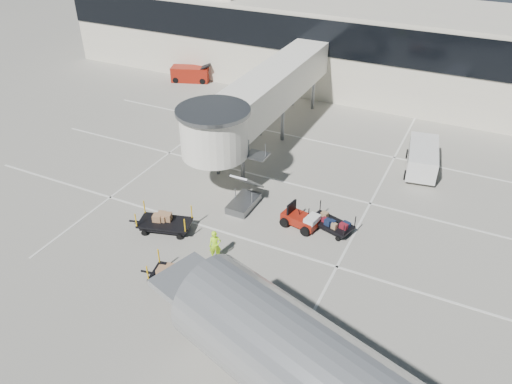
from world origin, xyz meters
TOP-DOWN VIEW (x-y plane):
  - ground at (0.00, 0.00)m, footprint 140.00×140.00m
  - lane_markings at (-0.67, 9.33)m, footprint 40.00×30.00m
  - terminal at (-0.35, 29.94)m, footprint 64.00×12.11m
  - jet_bridge at (-3.97, 12.26)m, footprint 5.70×20.40m
  - baggage_tug at (2.78, 4.61)m, footprint 2.45×1.81m
  - suitcase_cart at (4.59, 5.07)m, footprint 3.37×2.04m
  - box_cart_near at (-1.20, -3.02)m, footprint 3.97×2.17m
  - box_cart_far at (-4.53, 0.63)m, footprint 3.97×2.39m
  - ground_worker at (-0.44, -0.33)m, footprint 0.81×0.75m
  - minivan at (8.10, 15.06)m, footprint 2.82×5.23m
  - belt_loader at (-16.95, 23.19)m, footprint 4.39×2.81m

SIDE VIEW (x-z plane):
  - ground at x=0.00m, z-range 0.00..0.00m
  - lane_markings at x=-0.67m, z-range 0.00..0.02m
  - suitcase_cart at x=4.59m, z-range -0.20..1.09m
  - baggage_tug at x=2.78m, z-range -0.20..1.30m
  - box_cart_far at x=-4.53m, z-range -0.20..1.32m
  - box_cart_near at x=-1.20m, z-range -0.19..1.33m
  - belt_loader at x=-16.95m, z-range -0.24..1.75m
  - ground_worker at x=-0.44m, z-range 0.00..1.87m
  - minivan at x=8.10m, z-range 0.19..2.07m
  - terminal at x=-0.35m, z-range -3.49..11.71m
  - jet_bridge at x=-3.97m, z-range 1.27..7.30m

